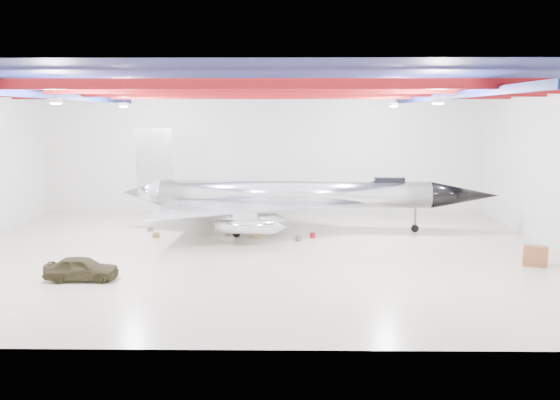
{
  "coord_description": "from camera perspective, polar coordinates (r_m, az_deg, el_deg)",
  "views": [
    {
      "loc": [
        2.13,
        -34.88,
        9.05
      ],
      "look_at": [
        1.66,
        2.0,
        3.17
      ],
      "focal_mm": 35.0,
      "sensor_mm": 36.0,
      "label": 1
    }
  ],
  "objects": [
    {
      "name": "parts_bin",
      "position": [
        42.32,
        -0.8,
        -3.02
      ],
      "size": [
        0.58,
        0.46,
        0.4
      ],
      "primitive_type": "cube",
      "rotation": [
        0.0,
        0.0,
        0.02
      ],
      "color": "olive",
      "rests_on": "floor"
    },
    {
      "name": "crate_small",
      "position": [
        43.54,
        -13.42,
        -2.99
      ],
      "size": [
        0.52,
        0.47,
        0.3
      ],
      "primitive_type": "cube",
      "rotation": [
        0.0,
        0.0,
        0.32
      ],
      "color": "#59595B",
      "rests_on": "floor"
    },
    {
      "name": "oil_barrel",
      "position": [
        39.99,
        -2.45,
        -3.75
      ],
      "size": [
        0.56,
        0.45,
        0.39
      ],
      "primitive_type": "cube",
      "rotation": [
        0.0,
        0.0,
        0.02
      ],
      "color": "olive",
      "rests_on": "floor"
    },
    {
      "name": "floor",
      "position": [
        36.09,
        -2.7,
        -5.48
      ],
      "size": [
        40.0,
        40.0,
        0.0
      ],
      "primitive_type": "plane",
      "color": "beige",
      "rests_on": "ground"
    },
    {
      "name": "crate_ply",
      "position": [
        41.3,
        -12.83,
        -3.58
      ],
      "size": [
        0.59,
        0.51,
        0.36
      ],
      "primitive_type": "cube",
      "rotation": [
        0.0,
        0.0,
        0.22
      ],
      "color": "olive",
      "rests_on": "floor"
    },
    {
      "name": "engine_drum",
      "position": [
        39.18,
        1.93,
        -4.02
      ],
      "size": [
        0.56,
        0.56,
        0.38
      ],
      "primitive_type": "cylinder",
      "rotation": [
        0.0,
        0.0,
        0.43
      ],
      "color": "#59595B",
      "rests_on": "floor"
    },
    {
      "name": "spares_box",
      "position": [
        44.11,
        -0.79,
        -2.53
      ],
      "size": [
        0.56,
        0.56,
        0.39
      ],
      "primitive_type": "cylinder",
      "rotation": [
        0.0,
        0.0,
        0.34
      ],
      "color": "#59595B",
      "rests_on": "floor"
    },
    {
      "name": "wall_back",
      "position": [
        50.05,
        -1.72,
        4.98
      ],
      "size": [
        40.0,
        0.0,
        40.0
      ],
      "primitive_type": "plane",
      "rotation": [
        1.57,
        0.0,
        0.0
      ],
      "color": "silver",
      "rests_on": "floor"
    },
    {
      "name": "desk",
      "position": [
        36.13,
        25.1,
        -5.33
      ],
      "size": [
        1.48,
        1.08,
        1.22
      ],
      "primitive_type": "cube",
      "rotation": [
        0.0,
        0.0,
        -0.35
      ],
      "color": "brown",
      "rests_on": "floor"
    },
    {
      "name": "jeep",
      "position": [
        31.95,
        -20.03,
        -6.72
      ],
      "size": [
        3.94,
        1.65,
        1.33
      ],
      "primitive_type": "imported",
      "rotation": [
        0.0,
        0.0,
        1.59
      ],
      "color": "#322D19",
      "rests_on": "floor"
    },
    {
      "name": "ceiling_structure",
      "position": [
        34.97,
        -2.82,
        11.13
      ],
      "size": [
        39.5,
        29.5,
        1.08
      ],
      "color": "maroon",
      "rests_on": "ceiling"
    },
    {
      "name": "toolbox_red",
      "position": [
        42.11,
        -5.44,
        -3.2
      ],
      "size": [
        0.45,
        0.39,
        0.28
      ],
      "primitive_type": "cube",
      "rotation": [
        0.0,
        0.0,
        -0.21
      ],
      "color": "maroon",
      "rests_on": "floor"
    },
    {
      "name": "ceiling",
      "position": [
        35.0,
        -2.83,
        12.24
      ],
      "size": [
        40.0,
        40.0,
        0.0
      ],
      "primitive_type": "plane",
      "rotation": [
        3.14,
        0.0,
        0.0
      ],
      "color": "#0A0F38",
      "rests_on": "wall_back"
    },
    {
      "name": "jet_aircraft",
      "position": [
        42.14,
        1.39,
        0.25
      ],
      "size": [
        29.07,
        17.33,
        7.93
      ],
      "rotation": [
        0.0,
        0.0,
        -0.05
      ],
      "color": "silver",
      "rests_on": "floor"
    },
    {
      "name": "tool_chest",
      "position": [
        40.27,
        3.44,
        -3.68
      ],
      "size": [
        0.49,
        0.49,
        0.37
      ],
      "primitive_type": "cylinder",
      "rotation": [
        0.0,
        0.0,
        0.23
      ],
      "color": "maroon",
      "rests_on": "floor"
    }
  ]
}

